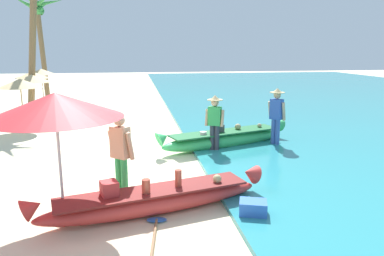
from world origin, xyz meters
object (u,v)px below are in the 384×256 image
(person_vendor_hatted, at_px, (215,120))
(palm_tree_leaning_seaward, at_px, (38,15))
(paddle, at_px, (154,237))
(boat_red_foreground, at_px, (154,200))
(person_tourist_customer, at_px, (121,153))
(patio_umbrella_large, at_px, (55,106))
(person_vendor_assistant, at_px, (276,113))
(cooler_box, at_px, (253,210))
(boat_green_midground, at_px, (225,139))

(person_vendor_hatted, bearing_deg, palm_tree_leaning_seaward, 121.27)
(paddle, bearing_deg, boat_red_foreground, 86.50)
(person_tourist_customer, xyz_separation_m, palm_tree_leaning_seaward, (-4.89, 15.28, 3.86))
(boat_red_foreground, relative_size, patio_umbrella_large, 1.96)
(person_vendor_assistant, xyz_separation_m, patio_umbrella_large, (-5.54, -4.14, 1.00))
(boat_red_foreground, xyz_separation_m, cooler_box, (1.72, -0.53, -0.09))
(person_vendor_hatted, bearing_deg, cooler_box, -93.17)
(palm_tree_leaning_seaward, relative_size, paddle, 3.13)
(boat_green_midground, xyz_separation_m, person_tourist_customer, (-2.99, -3.50, 0.70))
(person_vendor_hatted, height_order, person_vendor_assistant, person_vendor_assistant)
(cooler_box, bearing_deg, patio_umbrella_large, -169.02)
(boat_red_foreground, distance_m, palm_tree_leaning_seaward, 17.50)
(person_vendor_assistant, relative_size, palm_tree_leaning_seaward, 0.31)
(boat_green_midground, relative_size, person_tourist_customer, 2.53)
(person_tourist_customer, xyz_separation_m, person_vendor_assistant, (4.55, 3.34, 0.07))
(boat_red_foreground, height_order, palm_tree_leaning_seaward, palm_tree_leaning_seaward)
(cooler_box, distance_m, paddle, 1.84)
(boat_green_midground, height_order, person_vendor_hatted, person_vendor_hatted)
(patio_umbrella_large, height_order, cooler_box, patio_umbrella_large)
(palm_tree_leaning_seaward, bearing_deg, boat_green_midground, -56.18)
(paddle, bearing_deg, boat_green_midground, 64.50)
(person_vendor_hatted, height_order, patio_umbrella_large, patio_umbrella_large)
(patio_umbrella_large, bearing_deg, person_tourist_customer, 39.01)
(person_vendor_hatted, distance_m, palm_tree_leaning_seaward, 14.87)
(boat_red_foreground, bearing_deg, person_vendor_assistant, 45.57)
(palm_tree_leaning_seaward, xyz_separation_m, paddle, (5.43, -16.92, -4.82))
(boat_green_midground, height_order, patio_umbrella_large, patio_umbrella_large)
(boat_red_foreground, xyz_separation_m, paddle, (-0.06, -0.95, -0.23))
(person_vendor_hatted, bearing_deg, paddle, -113.45)
(patio_umbrella_large, bearing_deg, person_vendor_assistant, 36.80)
(person_tourist_customer, height_order, paddle, person_tourist_customer)
(boat_green_midground, bearing_deg, person_tourist_customer, -130.52)
(person_vendor_hatted, height_order, palm_tree_leaning_seaward, palm_tree_leaning_seaward)
(boat_green_midground, distance_m, person_vendor_hatted, 0.96)
(boat_green_midground, height_order, paddle, boat_green_midground)
(person_tourist_customer, bearing_deg, boat_red_foreground, -48.94)
(person_vendor_hatted, distance_m, patio_umbrella_large, 5.31)
(palm_tree_leaning_seaward, distance_m, paddle, 18.41)
(paddle, bearing_deg, palm_tree_leaning_seaward, 107.81)
(boat_green_midground, relative_size, patio_umbrella_large, 1.93)
(person_vendor_assistant, xyz_separation_m, cooler_box, (-2.23, -4.56, -0.89))
(cooler_box, bearing_deg, person_vendor_hatted, 105.04)
(boat_green_midground, bearing_deg, patio_umbrella_large, -132.78)
(patio_umbrella_large, distance_m, paddle, 2.68)
(boat_red_foreground, relative_size, cooler_box, 9.23)
(palm_tree_leaning_seaward, height_order, paddle, palm_tree_leaning_seaward)
(boat_red_foreground, distance_m, paddle, 0.98)
(person_vendor_assistant, bearing_deg, cooler_box, -116.01)
(palm_tree_leaning_seaward, height_order, cooler_box, palm_tree_leaning_seaward)
(person_vendor_hatted, relative_size, person_tourist_customer, 0.97)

